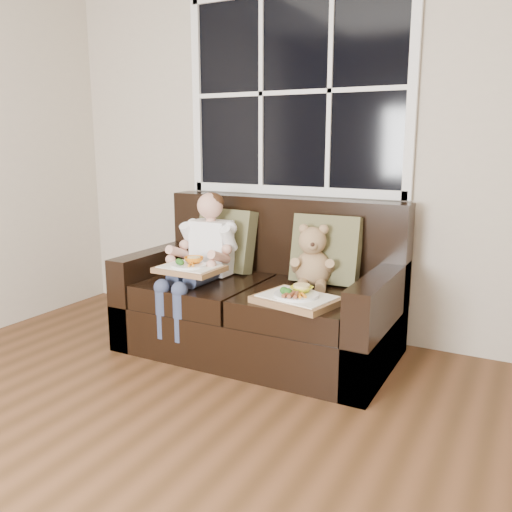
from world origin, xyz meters
The scene contains 9 objects.
room_walls centered at (0.00, 0.00, 1.59)m, with size 4.52×5.02×2.71m.
window_back centered at (-0.40, 2.48, 1.65)m, with size 1.62×0.04×1.37m.
loveseat centered at (-0.40, 2.02, 0.31)m, with size 1.70×0.92×0.96m.
pillow_left centered at (-0.77, 2.17, 0.66)m, with size 0.44×0.24×0.44m.
pillow_right centered at (-0.03, 2.17, 0.66)m, with size 0.44×0.21×0.44m.
child centered at (-0.77, 1.90, 0.64)m, with size 0.38×0.59×0.85m.
teddy_bear centered at (-0.08, 2.06, 0.61)m, with size 0.28×0.33×0.40m.
tray_left centered at (-0.74, 1.69, 0.57)m, with size 0.39×0.30×0.09m.
tray_right centered at (-0.01, 1.68, 0.48)m, with size 0.50×0.42×0.10m.
Camera 1 is at (1.14, -0.98, 1.34)m, focal length 38.00 mm.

